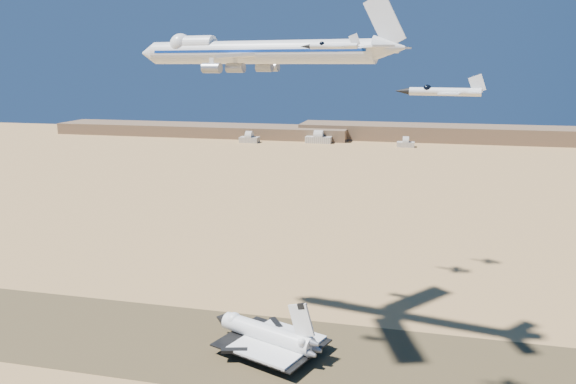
% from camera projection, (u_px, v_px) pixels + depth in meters
% --- Properties ---
extents(ground, '(1200.00, 1200.00, 0.00)m').
position_uv_depth(ground, '(237.00, 348.00, 182.30)').
color(ground, '#AA784B').
rests_on(ground, ground).
extents(runway, '(600.00, 50.00, 0.06)m').
position_uv_depth(runway, '(237.00, 348.00, 182.30)').
color(runway, brown).
rests_on(runway, ground).
extents(ridgeline, '(960.00, 90.00, 18.00)m').
position_uv_depth(ridgeline, '(429.00, 135.00, 666.40)').
color(ridgeline, brown).
rests_on(ridgeline, ground).
extents(hangars, '(200.50, 29.50, 30.00)m').
position_uv_depth(hangars, '(314.00, 139.00, 649.50)').
color(hangars, beige).
rests_on(hangars, ground).
extents(shuttle, '(41.08, 33.78, 19.98)m').
position_uv_depth(shuttle, '(266.00, 335.00, 179.76)').
color(shuttle, white).
rests_on(shuttle, runway).
extents(carrier_747, '(89.11, 67.79, 22.11)m').
position_uv_depth(carrier_747, '(249.00, 52.00, 173.12)').
color(carrier_747, white).
extents(crew_a, '(0.62, 0.73, 1.69)m').
position_uv_depth(crew_a, '(287.00, 369.00, 168.34)').
color(crew_a, orange).
rests_on(crew_a, runway).
extents(crew_b, '(0.58, 0.87, 1.67)m').
position_uv_depth(crew_b, '(286.00, 362.00, 172.01)').
color(crew_b, orange).
rests_on(crew_b, runway).
extents(crew_c, '(0.86, 1.04, 1.59)m').
position_uv_depth(crew_c, '(287.00, 367.00, 169.54)').
color(crew_c, orange).
rests_on(crew_c, runway).
extents(chase_jet_a, '(13.89, 7.44, 3.46)m').
position_uv_depth(chase_jet_a, '(332.00, 46.00, 127.94)').
color(chase_jet_a, white).
extents(chase_jet_b, '(15.91, 8.86, 3.98)m').
position_uv_depth(chase_jet_b, '(443.00, 91.00, 101.17)').
color(chase_jet_b, white).
extents(chase_jet_c, '(15.53, 8.76, 3.90)m').
position_uv_depth(chase_jet_c, '(343.00, 51.00, 218.60)').
color(chase_jet_c, white).
extents(chase_jet_d, '(13.80, 7.72, 3.46)m').
position_uv_depth(chase_jet_d, '(385.00, 52.00, 229.31)').
color(chase_jet_d, white).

